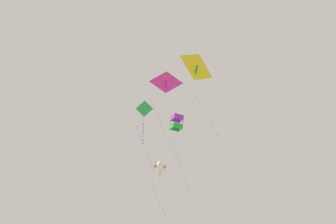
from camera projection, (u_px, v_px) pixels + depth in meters
name	position (u px, v px, depth m)	size (l,w,h in m)	color
kite_delta_far_centre	(166.00, 83.00, 37.51)	(2.18, 2.96, 8.95)	#DB2D93
kite_delta_upper_right	(196.00, 68.00, 30.28)	(2.76, 2.66, 7.01)	yellow
kite_fish_near_left	(160.00, 168.00, 38.24)	(1.61, 1.79, 5.80)	white
kite_box_highest	(177.00, 123.00, 40.84)	(2.55, 2.20, 9.33)	purple
kite_diamond_mid_left	(144.00, 110.00, 34.99)	(1.64, 1.89, 6.81)	green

